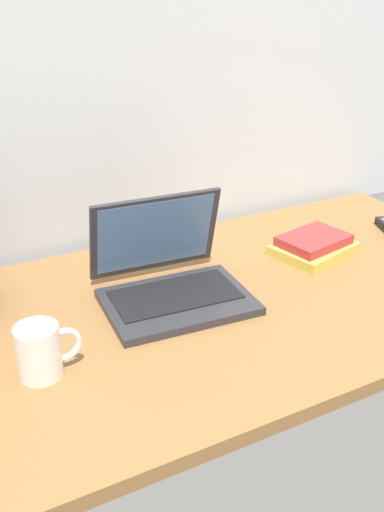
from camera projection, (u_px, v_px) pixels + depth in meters
desk at (203, 309)px, 1.28m from camera, size 1.60×0.76×0.03m
laptop at (170, 277)px, 1.29m from camera, size 0.33×0.30×0.21m
coffee_mug at (41, 351)px, 1.03m from camera, size 0.12×0.08×0.10m
book_stack at (313, 245)px, 1.49m from camera, size 0.23×0.20×0.05m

